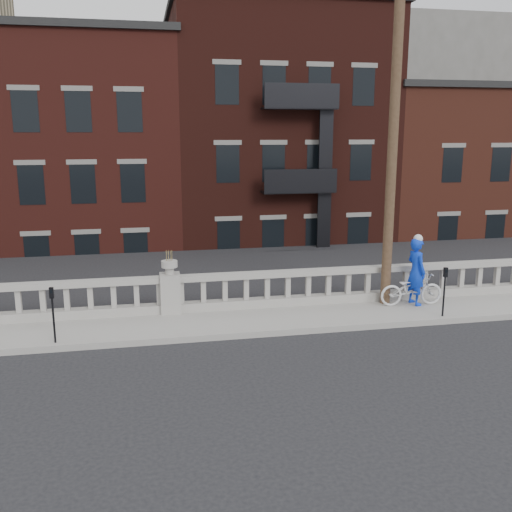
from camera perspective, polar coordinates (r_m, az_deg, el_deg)
The scene contains 10 objects.
ground at distance 12.47m, azimuth -7.49°, elevation -11.77°, with size 120.00×120.00×0.00m, color black.
sidewalk at distance 15.23m, azimuth -8.30°, elevation -6.93°, with size 32.00×2.20×0.15m, color #9B9790.
balustrade at distance 15.96m, azimuth -8.56°, elevation -3.90°, with size 28.00×0.34×1.03m.
planter_pedestal at distance 15.91m, azimuth -8.58°, elevation -3.24°, with size 0.55×0.55×1.76m.
lower_level at distance 34.52m, azimuth -9.39°, elevation 8.18°, with size 80.00×44.00×20.80m.
utility_pole at distance 16.46m, azimuth 13.60°, elevation 12.60°, with size 1.60×0.28×10.00m.
parking_meter_c at distance 14.29m, azimuth -19.66°, elevation -4.97°, with size 0.10×0.09×1.36m.
parking_meter_d at distance 16.18m, azimuth 18.34°, elevation -2.88°, with size 0.10×0.09×1.36m.
bicycle at distance 17.04m, azimuth 15.27°, elevation -3.19°, with size 0.64×1.83×0.96m, color silver.
cyclist at distance 17.05m, azimuth 15.72°, elevation -1.49°, with size 0.71×0.47×1.95m, color #0D34CF.
Camera 1 is at (-0.66, -11.36, 5.09)m, focal length 40.00 mm.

